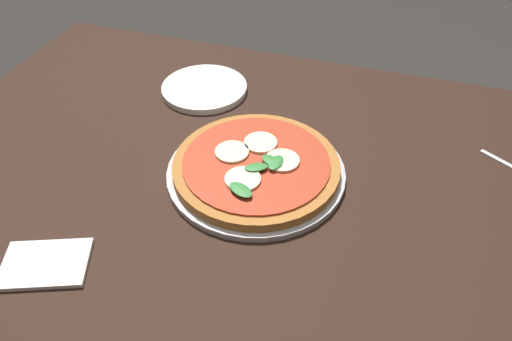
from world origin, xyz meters
TOP-DOWN VIEW (x-y plane):
  - dining_table at (0.00, 0.00)m, footprint 1.33×0.96m
  - serving_tray at (-0.02, -0.02)m, footprint 0.33×0.33m
  - pizza at (-0.02, -0.02)m, footprint 0.31×0.31m
  - plate_white at (0.18, -0.26)m, footprint 0.19×0.19m
  - napkin at (0.22, 0.27)m, footprint 0.15×0.13m

SIDE VIEW (x-z plane):
  - dining_table at x=0.00m, z-range 0.27..0.99m
  - napkin at x=0.22m, z-range 0.72..0.73m
  - serving_tray at x=-0.02m, z-range 0.72..0.73m
  - plate_white at x=0.18m, z-range 0.72..0.74m
  - pizza at x=-0.02m, z-range 0.73..0.76m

